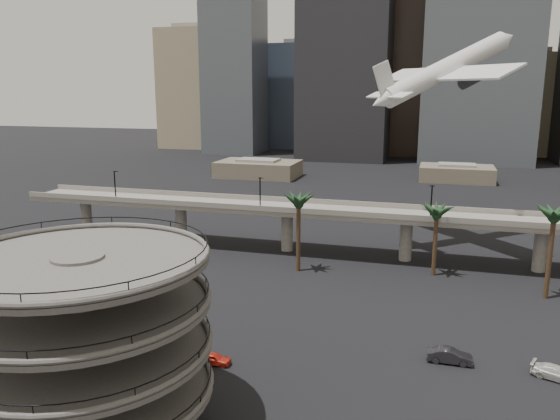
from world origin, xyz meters
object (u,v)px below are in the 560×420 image
(airborne_jet, at_px, (446,70))
(car_a, at_px, (214,358))
(parking_ramp, at_px, (83,327))
(car_b, at_px, (450,356))
(overpass, at_px, (345,216))
(car_c, at_px, (556,373))

(airborne_jet, relative_size, car_a, 7.20)
(parking_ramp, relative_size, car_b, 4.45)
(overpass, bearing_deg, airborne_jet, 41.40)
(parking_ramp, height_order, car_b, parking_ramp)
(airborne_jet, xyz_separation_m, car_c, (12.78, -52.20, -32.94))
(parking_ramp, height_order, car_a, parking_ramp)
(overpass, xyz_separation_m, airborne_jet, (16.18, 14.27, 26.32))
(airborne_jet, distance_m, car_a, 71.66)
(car_a, bearing_deg, car_b, -75.85)
(car_b, height_order, car_c, car_b)
(car_b, bearing_deg, airborne_jet, 1.58)
(parking_ramp, distance_m, car_b, 39.07)
(parking_ramp, bearing_deg, airborne_jet, 68.28)
(airborne_jet, height_order, car_a, airborne_jet)
(overpass, height_order, airborne_jet, airborne_jet)
(car_b, bearing_deg, overpass, 25.37)
(parking_ramp, height_order, car_c, parking_ramp)
(parking_ramp, bearing_deg, car_c, 26.66)
(overpass, xyz_separation_m, car_b, (18.20, -37.28, -6.52))
(parking_ramp, bearing_deg, car_b, 34.84)
(car_c, bearing_deg, overpass, 57.75)
(overpass, height_order, car_a, overpass)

